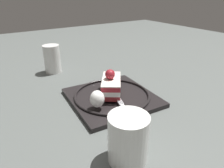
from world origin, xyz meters
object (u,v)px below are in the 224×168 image
Objects in this scene: fork at (125,110)px; whipped_cream_dollop at (97,99)px; dessert_plate at (112,97)px; drink_glass_near at (52,60)px; cake_slice at (111,84)px; drink_glass_far at (128,140)px.

whipped_cream_dollop is at bearing 129.56° from fork.
dessert_plate is 0.31m from drink_glass_near.
cake_slice is 0.24m from drink_glass_far.
drink_glass_near is at bearing 89.56° from whipped_cream_dollop.
drink_glass_far is at bearing -124.67° from fork.
drink_glass_near reaches higher than fork.
drink_glass_near is at bearing 86.20° from drink_glass_far.
cake_slice is 2.63× the size of whipped_cream_dollop.
cake_slice reaches higher than fork.
drink_glass_near is (-0.04, 0.39, 0.02)m from fork.
whipped_cream_dollop reaches higher than dessert_plate.
dessert_plate is at bearing -100.57° from cake_slice.
drink_glass_near is (-0.07, 0.30, 0.04)m from dessert_plate.
dessert_plate is at bearing 63.71° from drink_glass_far.
drink_glass_near reaches higher than cake_slice.
fork is at bearing -104.64° from dessert_plate.
cake_slice is 0.30m from drink_glass_near.
drink_glass_near is 0.51m from drink_glass_far.
whipped_cream_dollop is 0.17m from drink_glass_far.
cake_slice is 1.12× the size of drink_glass_near.
dessert_plate is 0.23m from drink_glass_far.
fork is 1.21× the size of drink_glass_far.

